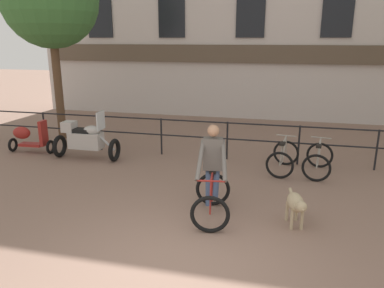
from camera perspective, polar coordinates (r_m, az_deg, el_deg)
ground_plane at (r=5.72m, az=-2.84°, el=-18.30°), size 60.00×60.00×0.00m
canal_railing at (r=10.14m, az=5.41°, el=1.51°), size 15.05×0.05×1.05m
cyclist_with_bike at (r=6.89m, az=3.09°, el=-4.98°), size 0.84×1.25×1.70m
dog at (r=6.84m, az=15.57°, el=-8.78°), size 0.39×0.89×0.61m
parked_motorcycle at (r=10.56m, az=-15.93°, el=0.71°), size 1.77×0.63×1.35m
parked_bicycle_near_lamp at (r=9.52m, az=13.70°, el=-2.05°), size 0.81×1.19×0.86m
parked_bicycle_mid_left at (r=9.56m, az=18.67°, el=-2.36°), size 0.82×1.20×0.86m
parked_scooter at (r=11.74m, az=-23.57°, el=0.97°), size 1.30×0.47×0.96m
tree_canalside_left at (r=12.86m, az=-20.86°, el=19.82°), size 2.93×2.93×5.80m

